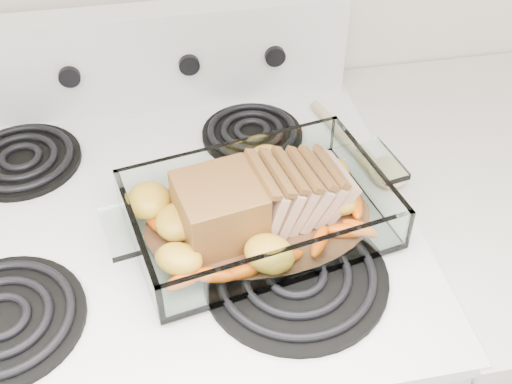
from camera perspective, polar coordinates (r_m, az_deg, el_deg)
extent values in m
cube|color=silver|center=(0.97, -9.67, -2.49)|extent=(0.78, 0.67, 0.02)
cube|color=silver|center=(1.15, -11.21, 11.43)|extent=(0.76, 0.06, 0.18)
cylinder|color=black|center=(0.88, -21.60, -10.60)|extent=(0.21, 0.21, 0.01)
cylinder|color=black|center=(0.87, 3.53, -7.56)|extent=(0.25, 0.25, 0.01)
cylinder|color=black|center=(1.11, -20.09, 2.61)|extent=(0.19, 0.19, 0.01)
cylinder|color=black|center=(1.10, -0.37, 5.17)|extent=(0.17, 0.17, 0.01)
cylinder|color=black|center=(1.13, -16.24, 9.90)|extent=(0.04, 0.02, 0.04)
cylinder|color=black|center=(1.12, -5.98, 11.28)|extent=(0.04, 0.02, 0.04)
cylinder|color=black|center=(1.14, 1.66, 12.07)|extent=(0.04, 0.02, 0.04)
cube|color=silver|center=(1.49, 19.62, -11.88)|extent=(0.55, 0.65, 0.90)
cube|color=silver|center=(0.92, 0.23, -2.83)|extent=(0.36, 0.23, 0.01)
cube|color=silver|center=(0.82, 1.75, -6.67)|extent=(0.36, 0.01, 0.06)
cube|color=silver|center=(0.98, -1.02, 3.20)|extent=(0.36, 0.01, 0.06)
cube|color=silver|center=(0.89, -10.80, -2.73)|extent=(0.01, 0.23, 0.06)
cube|color=silver|center=(0.94, 10.70, 0.11)|extent=(0.01, 0.23, 0.06)
cylinder|color=#4F2F1B|center=(0.92, 0.23, -2.57)|extent=(0.21, 0.21, 0.00)
cube|color=brown|center=(0.88, -3.42, -1.13)|extent=(0.11, 0.11, 0.09)
cube|color=tan|center=(0.89, 0.57, -0.73)|extent=(0.04, 0.10, 0.08)
cube|color=tan|center=(0.90, 1.88, -0.63)|extent=(0.04, 0.10, 0.08)
cube|color=tan|center=(0.90, 3.18, -0.53)|extent=(0.05, 0.10, 0.08)
cube|color=tan|center=(0.91, 4.46, -0.43)|extent=(0.05, 0.10, 0.07)
cube|color=tan|center=(0.91, 5.73, -0.33)|extent=(0.05, 0.10, 0.07)
cube|color=tan|center=(0.92, 6.98, -0.24)|extent=(0.05, 0.09, 0.06)
ellipsoid|color=#EA4000|center=(0.85, -8.15, -7.00)|extent=(0.06, 0.02, 0.02)
ellipsoid|color=#EA4000|center=(0.89, 8.23, -4.67)|extent=(0.06, 0.02, 0.02)
ellipsoid|color=#EA4000|center=(0.96, 8.86, -0.21)|extent=(0.06, 0.02, 0.02)
ellipsoid|color=#EA4000|center=(0.93, -9.35, -1.75)|extent=(0.06, 0.02, 0.02)
ellipsoid|color=gold|center=(0.95, -9.58, 0.27)|extent=(0.06, 0.05, 0.04)
ellipsoid|color=gold|center=(0.97, 0.44, 1.95)|extent=(0.06, 0.05, 0.04)
ellipsoid|color=gold|center=(0.92, 7.91, -1.53)|extent=(0.06, 0.05, 0.04)
cylinder|color=tan|center=(1.10, 7.77, 5.07)|extent=(0.07, 0.19, 0.02)
ellipsoid|color=tan|center=(1.03, 11.78, 1.66)|extent=(0.05, 0.07, 0.02)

